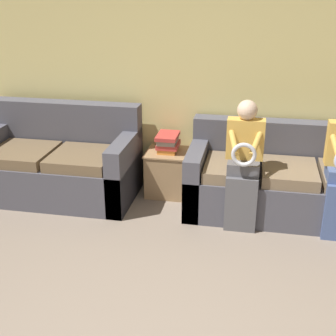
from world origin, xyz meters
name	(u,v)px	position (x,y,z in m)	size (l,w,h in m)	color
wall_back	(212,72)	(0.00, 3.19, 1.27)	(6.77, 0.06, 2.55)	#DBCC7F
couch_main	(287,182)	(0.83, 2.73, 0.31)	(1.94, 0.87, 0.84)	#4C4C56
couch_side	(59,165)	(-1.53, 2.69, 0.33)	(1.63, 0.88, 0.94)	#4C4C56
child_left_seated	(244,160)	(0.40, 2.38, 0.64)	(0.34, 0.38, 1.18)	#56565B
side_shelf	(169,172)	(-0.40, 2.92, 0.25)	(0.46, 0.44, 0.48)	#9E7A51
book_stack	(168,142)	(-0.40, 2.92, 0.58)	(0.23, 0.32, 0.19)	orange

